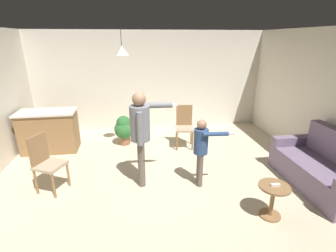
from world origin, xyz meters
The scene contains 12 objects.
ground centered at (0.00, 0.00, 0.00)m, with size 7.68×7.68×0.00m, color beige.
wall_back centered at (0.00, 3.20, 1.35)m, with size 6.40×0.10×2.70m, color silver.
couch_floral centered at (2.69, -0.36, 0.33)m, with size 0.86×1.81×1.00m.
kitchen_counter centered at (-2.45, 1.93, 0.48)m, with size 1.26×0.66×0.95m.
side_table_by_couch centered at (1.40, -0.97, 0.33)m, with size 0.44×0.44×0.52m.
person_adult centered at (-0.41, 0.22, 1.04)m, with size 0.84×0.49×1.68m.
person_child centered at (0.60, 0.02, 0.76)m, with size 0.62×0.39×1.22m.
dining_chair_by_counter centered at (-2.02, 0.25, 0.55)m, with size 0.56×0.56×1.00m.
dining_chair_near_wall centered at (0.67, 1.71, 0.55)m, with size 0.48×0.48×1.00m.
potted_plant_corner centered at (-0.77, 2.05, 0.40)m, with size 0.47×0.47×0.72m.
spare_remote_on_table centered at (1.40, -0.98, 0.54)m, with size 0.04×0.13×0.04m, color white.
ceiling_light_pendant centered at (-0.70, 1.69, 2.25)m, with size 0.32×0.32×0.55m.
Camera 1 is at (-0.55, -3.72, 2.49)m, focal length 26.44 mm.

